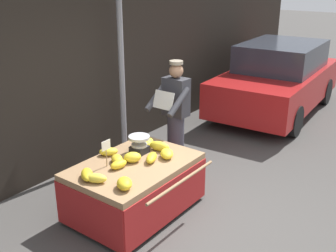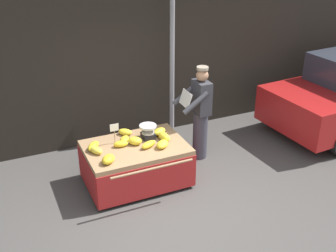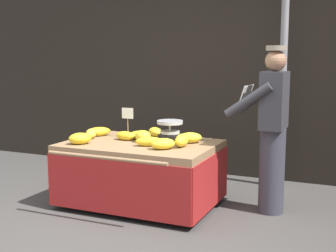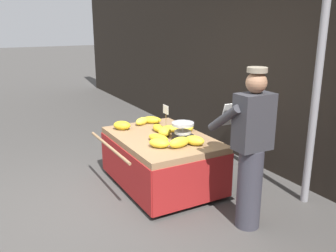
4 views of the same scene
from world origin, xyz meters
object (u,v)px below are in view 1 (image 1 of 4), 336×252
(banana_bunch_3, at_px, (160,146))
(banana_bunch_8, at_px, (167,154))
(banana_bunch_1, at_px, (119,164))
(banana_bunch_10, at_px, (124,183))
(vendor_person, at_px, (175,116))
(banana_bunch_6, at_px, (148,143))
(banana_bunch_4, at_px, (117,159))
(weighing_scale, at_px, (139,144))
(banana_bunch_9, at_px, (96,178))
(banana_bunch_7, at_px, (109,152))
(banana_bunch_0, at_px, (152,158))
(parked_car, at_px, (278,78))
(banana_cart, at_px, (135,176))
(price_sign, at_px, (106,148))
(banana_bunch_5, at_px, (87,174))
(banana_bunch_2, at_px, (132,157))
(street_pole, at_px, (122,69))

(banana_bunch_3, height_order, banana_bunch_8, banana_bunch_3)
(banana_bunch_8, bearing_deg, banana_bunch_1, 153.86)
(banana_bunch_10, relative_size, vendor_person, 0.14)
(banana_bunch_6, distance_m, banana_bunch_8, 0.44)
(banana_bunch_4, xyz_separation_m, banana_bunch_6, (0.61, 0.01, 0.01))
(weighing_scale, xyz_separation_m, banana_bunch_6, (0.22, 0.04, -0.06))
(banana_bunch_6, relative_size, banana_bunch_9, 1.02)
(banana_bunch_7, relative_size, banana_bunch_8, 0.96)
(banana_bunch_0, xyz_separation_m, parked_car, (4.78, 0.33, 0.01))
(banana_cart, bearing_deg, banana_bunch_8, -31.70)
(banana_bunch_3, xyz_separation_m, parked_car, (4.47, 0.21, -0.01))
(price_sign, xyz_separation_m, banana_bunch_5, (-0.36, -0.04, -0.20))
(price_sign, height_order, banana_bunch_4, price_sign)
(banana_bunch_2, height_order, banana_bunch_5, banana_bunch_2)
(banana_bunch_5, bearing_deg, banana_bunch_10, -79.95)
(banana_bunch_1, relative_size, banana_bunch_5, 0.80)
(banana_cart, xyz_separation_m, banana_bunch_5, (-0.63, 0.17, 0.24))
(banana_bunch_0, height_order, banana_bunch_2, banana_bunch_2)
(banana_bunch_7, bearing_deg, price_sign, -138.82)
(banana_bunch_9, xyz_separation_m, banana_bunch_10, (0.09, -0.35, 0.01))
(banana_bunch_0, distance_m, banana_bunch_4, 0.43)
(vendor_person, bearing_deg, parked_car, -2.32)
(banana_bunch_3, bearing_deg, street_pole, 60.52)
(banana_bunch_4, distance_m, banana_bunch_10, 0.67)
(banana_bunch_6, height_order, banana_bunch_8, banana_bunch_6)
(banana_bunch_2, height_order, banana_bunch_10, banana_bunch_2)
(banana_bunch_7, height_order, banana_bunch_8, banana_bunch_8)
(banana_bunch_5, relative_size, parked_car, 0.07)
(banana_cart, height_order, banana_bunch_5, banana_bunch_5)
(weighing_scale, relative_size, banana_bunch_1, 1.21)
(banana_bunch_9, relative_size, parked_car, 0.06)
(banana_cart, xyz_separation_m, banana_bunch_9, (-0.63, 0.01, 0.24))
(banana_bunch_3, relative_size, parked_car, 0.07)
(weighing_scale, distance_m, banana_bunch_9, 0.92)
(banana_bunch_1, xyz_separation_m, banana_bunch_9, (-0.41, -0.05, 0.00))
(banana_bunch_1, relative_size, vendor_person, 0.13)
(banana_bunch_0, height_order, banana_bunch_1, banana_bunch_1)
(weighing_scale, distance_m, banana_bunch_5, 0.91)
(street_pole, height_order, price_sign, street_pole)
(banana_bunch_0, relative_size, banana_bunch_5, 0.98)
(banana_bunch_2, bearing_deg, banana_bunch_10, -146.12)
(banana_bunch_0, bearing_deg, banana_cart, 141.21)
(banana_bunch_2, xyz_separation_m, banana_bunch_9, (-0.64, -0.02, -0.01))
(banana_bunch_1, bearing_deg, banana_bunch_0, -26.96)
(banana_bunch_10, bearing_deg, banana_bunch_7, 55.43)
(banana_bunch_7, height_order, banana_bunch_10, banana_bunch_10)
(street_pole, xyz_separation_m, banana_bunch_10, (-1.79, -1.66, -0.72))
(banana_bunch_6, bearing_deg, banana_bunch_7, 156.10)
(banana_bunch_3, bearing_deg, parked_car, 2.65)
(weighing_scale, height_order, banana_bunch_1, weighing_scale)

